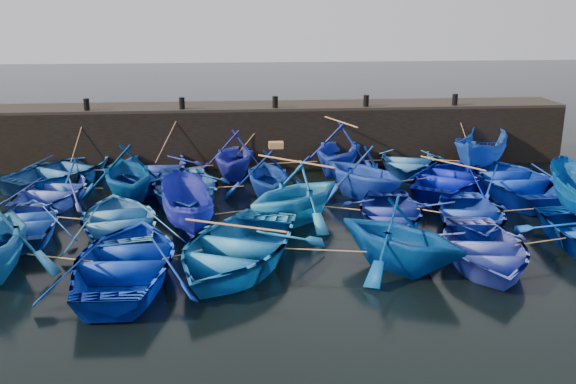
{
  "coord_description": "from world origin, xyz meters",
  "views": [
    {
      "loc": [
        -1.86,
        -18.05,
        7.07
      ],
      "look_at": [
        0.0,
        3.2,
        0.7
      ],
      "focal_mm": 40.0,
      "sensor_mm": 36.0,
      "label": 1
    }
  ],
  "objects": [
    {
      "name": "boat_7",
      "position": [
        -5.7,
        4.76,
        1.12
      ],
      "size": [
        4.61,
        5.03,
        2.24
      ],
      "primitive_type": "imported",
      "rotation": [
        0.0,
        0.0,
        3.39
      ],
      "color": "navy",
      "rests_on": "ground"
    },
    {
      "name": "boat_6",
      "position": [
        -8.33,
        4.87,
        0.47
      ],
      "size": [
        4.02,
        5.04,
        0.94
      ],
      "primitive_type": "imported",
      "rotation": [
        0.0,
        0.0,
        2.95
      ],
      "color": "#2C45AF",
      "rests_on": "ground"
    },
    {
      "name": "boat_11",
      "position": [
        6.48,
        5.13,
        0.54
      ],
      "size": [
        5.99,
        6.4,
        1.08
      ],
      "primitive_type": "imported",
      "rotation": [
        0.0,
        0.0,
        2.55
      ],
      "color": "#000A94",
      "rests_on": "ground"
    },
    {
      "name": "bollard_4",
      "position": [
        8.0,
        9.6,
        2.87
      ],
      "size": [
        0.24,
        0.24,
        0.5
      ],
      "primitive_type": "cylinder",
      "color": "black",
      "rests_on": "quay_top"
    },
    {
      "name": "boat_14",
      "position": [
        -5.45,
        1.22,
        0.52
      ],
      "size": [
        4.65,
        5.71,
        1.04
      ],
      "primitive_type": "imported",
      "rotation": [
        0.0,
        0.0,
        3.38
      ],
      "color": "#215E9F",
      "rests_on": "ground"
    },
    {
      "name": "wooden_crate",
      "position": [
        -0.31,
        4.6,
        2.07
      ],
      "size": [
        0.52,
        0.38,
        0.22
      ],
      "primitive_type": "cube",
      "color": "olive",
      "rests_on": "boat_9"
    },
    {
      "name": "boat_10",
      "position": [
        2.91,
        4.56,
        1.02
      ],
      "size": [
        4.92,
        5.08,
        2.05
      ],
      "primitive_type": "imported",
      "rotation": [
        0.0,
        0.0,
        3.71
      ],
      "color": "#1237BD",
      "rests_on": "ground"
    },
    {
      "name": "bollard_2",
      "position": [
        0.0,
        9.6,
        2.87
      ],
      "size": [
        0.24,
        0.24,
        0.5
      ],
      "primitive_type": "cylinder",
      "color": "black",
      "rests_on": "quay_top"
    },
    {
      "name": "boat_3",
      "position": [
        2.57,
        8.1,
        1.11
      ],
      "size": [
        5.01,
        5.31,
        2.22
      ],
      "primitive_type": "imported",
      "rotation": [
        0.0,
        0.0,
        -0.41
      ],
      "color": "#102AB6",
      "rests_on": "ground"
    },
    {
      "name": "bollard_3",
      "position": [
        4.0,
        9.6,
        2.87
      ],
      "size": [
        0.24,
        0.24,
        0.5
      ],
      "primitive_type": "cylinder",
      "color": "black",
      "rests_on": "quay_top"
    },
    {
      "name": "boat_5",
      "position": [
        8.63,
        7.63,
        0.91
      ],
      "size": [
        4.13,
        4.86,
        1.81
      ],
      "primitive_type": "imported",
      "rotation": [
        0.0,
        0.0,
        -0.61
      ],
      "color": "#103CA5",
      "rests_on": "ground"
    },
    {
      "name": "boat_18",
      "position": [
        5.7,
        0.91,
        0.47
      ],
      "size": [
        3.91,
        4.96,
        0.93
      ],
      "primitive_type": "imported",
      "rotation": [
        0.0,
        0.0,
        -0.17
      ],
      "color": "#0E2DA0",
      "rests_on": "ground"
    },
    {
      "name": "loose_oars",
      "position": [
        1.83,
        3.4,
        1.67
      ],
      "size": [
        10.61,
        11.78,
        1.2
      ],
      "color": "#99724C",
      "rests_on": "ground"
    },
    {
      "name": "boat_16",
      "position": [
        0.14,
        1.97,
        1.03
      ],
      "size": [
        5.19,
        5.12,
        2.07
      ],
      "primitive_type": "imported",
      "rotation": [
        0.0,
        0.0,
        -0.88
      ],
      "color": "blue",
      "rests_on": "ground"
    },
    {
      "name": "boat_13",
      "position": [
        -8.34,
        1.61,
        0.43
      ],
      "size": [
        3.7,
        4.64,
        0.86
      ],
      "primitive_type": "imported",
      "rotation": [
        0.0,
        0.0,
        3.33
      ],
      "color": "#194199",
      "rests_on": "ground"
    },
    {
      "name": "boat_21",
      "position": [
        -4.69,
        -2.16,
        0.57
      ],
      "size": [
        4.07,
        5.58,
        1.13
      ],
      "primitive_type": "imported",
      "rotation": [
        0.0,
        0.0,
        3.11
      ],
      "color": "#02218E",
      "rests_on": "ground"
    },
    {
      "name": "mooring_ropes",
      "position": [
        0.43,
        5.0,
        0.89
      ],
      "size": [
        17.4,
        11.7,
        2.1
      ],
      "color": "tan",
      "rests_on": "ground"
    },
    {
      "name": "boat_0",
      "position": [
        -8.67,
        7.53,
        0.55
      ],
      "size": [
        6.13,
        6.51,
        1.1
      ],
      "primitive_type": "imported",
      "rotation": [
        0.0,
        0.0,
        2.54
      ],
      "color": "navy",
      "rests_on": "ground"
    },
    {
      "name": "boat_2",
      "position": [
        -1.82,
        7.83,
        0.99
      ],
      "size": [
        3.88,
        4.3,
        1.98
      ],
      "primitive_type": "imported",
      "rotation": [
        0.0,
        0.0,
        -0.18
      ],
      "color": "#1A2298",
      "rests_on": "ground"
    },
    {
      "name": "boat_8",
      "position": [
        -3.66,
        4.5,
        0.54
      ],
      "size": [
        4.27,
        5.57,
        1.07
      ],
      "primitive_type": "imported",
      "rotation": [
        0.0,
        0.0,
        0.11
      ],
      "color": "#1D4D9A",
      "rests_on": "ground"
    },
    {
      "name": "ground",
      "position": [
        0.0,
        0.0,
        0.0
      ],
      "size": [
        120.0,
        120.0,
        0.0
      ],
      "primitive_type": "plane",
      "color": "black",
      "rests_on": "ground"
    },
    {
      "name": "boat_24",
      "position": [
        5.0,
        -2.01,
        0.49
      ],
      "size": [
        3.99,
        5.16,
        0.99
      ],
      "primitive_type": "imported",
      "rotation": [
        0.0,
        0.0,
        -0.13
      ],
      "color": "#3144B9",
      "rests_on": "ground"
    },
    {
      "name": "boat_4",
      "position": [
        5.54,
        8.08,
        0.51
      ],
      "size": [
        4.71,
        5.66,
        1.01
      ],
      "primitive_type": "imported",
      "rotation": [
        0.0,
        0.0,
        -0.28
      ],
      "color": "#1952A0",
      "rests_on": "ground"
    },
    {
      "name": "boat_1",
      "position": [
        -5.13,
        7.24,
        0.58
      ],
      "size": [
        4.2,
        5.75,
        1.17
      ],
      "primitive_type": "imported",
      "rotation": [
        0.0,
        0.0,
        -0.03
      ],
      "color": "#1E32B3",
      "rests_on": "ground"
    },
    {
      "name": "boat_17",
      "position": [
        3.19,
        1.43,
        0.46
      ],
      "size": [
        3.91,
        4.94,
        0.92
      ],
      "primitive_type": "imported",
      "rotation": [
        0.0,
        0.0,
        -0.17
      ],
      "color": "navy",
      "rests_on": "ground"
    },
    {
      "name": "bollard_0",
      "position": [
        -8.0,
        9.6,
        2.87
      ],
      "size": [
        0.24,
        0.24,
        0.5
      ],
      "primitive_type": "cylinder",
      "color": "black",
      "rests_on": "quay_top"
    },
    {
      "name": "boat_22",
      "position": [
        -1.87,
        -1.6,
        0.6
      ],
      "size": [
        6.05,
        6.92,
        1.2
      ],
      "primitive_type": "imported",
      "rotation": [
        0.0,
        0.0,
        -0.4
      ],
      "color": "#0F5AA3",
      "rests_on": "ground"
    },
    {
      "name": "boat_12",
      "position": [
        8.68,
        4.42,
        0.6
      ],
      "size": [
        4.23,
        5.84,
        1.2
      ],
      "primitive_type": "imported",
      "rotation": [
        0.0,
        0.0,
        3.16
      ],
      "color": "#0526A7",
      "rests_on": "ground"
    },
    {
      "name": "bollard_1",
      "position": [
        -4.0,
        9.6,
        2.87
      ],
      "size": [
        0.24,
        0.24,
        0.5
      ],
      "primitive_type": "cylinder",
      "color": "black",
      "rests_on": "quay_top"
    },
    {
      "name": "boat_9",
      "position": [
        -0.61,
        4.6,
        0.98
      ],
      "size": [
        3.37,
        3.86,
        1.96
      ],
      "primitive_type": "imported",
      "rotation": [
        0.0,
        0.0,
        3.19
      ],
      "color": "navy",
      "rests_on": "ground"
    },
    {
      "name": "boat_23",
      "position": [
        2.58,
        -2.14,
        1.02
      ],
      "size": [
        5.09,
        5.12,
        2.04
      ],
      "primitive_type": "imported",
      "rotation": [
        0.0,
        0.0,
        0.75
      ],
      "color": "navy",
      "rests_on": "ground"
    },
    {
      "name": "boat_15",
      "position": [
        -3.4,
        1.43,
        0.79
      ],
      "size": [
        2.27,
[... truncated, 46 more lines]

